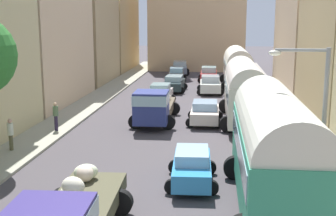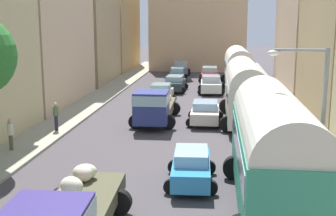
# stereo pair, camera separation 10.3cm
# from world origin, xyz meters

# --- Properties ---
(ground_plane) EXTENTS (154.00, 154.00, 0.00)m
(ground_plane) POSITION_xyz_m (0.00, 27.00, 0.00)
(ground_plane) COLOR #464145
(sidewalk_left) EXTENTS (2.50, 70.00, 0.14)m
(sidewalk_left) POSITION_xyz_m (-7.25, 27.00, 0.07)
(sidewalk_left) COLOR #9F9D88
(sidewalk_left) RESTS_ON ground
(sidewalk_right) EXTENTS (2.50, 70.00, 0.14)m
(sidewalk_right) POSITION_xyz_m (7.25, 27.00, 0.07)
(sidewalk_right) COLOR gray
(sidewalk_right) RESTS_ON ground
(building_left_2) EXTENTS (5.35, 12.25, 10.00)m
(building_left_2) POSITION_xyz_m (-11.17, 27.89, 5.00)
(building_left_2) COLOR beige
(building_left_2) RESTS_ON ground
(building_left_3) EXTENTS (6.03, 10.12, 12.85)m
(building_left_3) POSITION_xyz_m (-11.24, 40.04, 6.45)
(building_left_3) COLOR tan
(building_left_3) RESTS_ON ground
(building_left_4) EXTENTS (4.33, 12.49, 9.16)m
(building_left_4) POSITION_xyz_m (-10.67, 51.95, 4.58)
(building_left_4) COLOR tan
(building_left_4) RESTS_ON ground
(building_right_3) EXTENTS (5.80, 13.42, 8.80)m
(building_right_3) POSITION_xyz_m (11.40, 35.27, 4.40)
(building_right_3) COLOR tan
(building_right_3) RESTS_ON ground
(distant_church) EXTENTS (12.21, 7.66, 19.83)m
(distant_church) POSITION_xyz_m (0.00, 53.94, 6.29)
(distant_church) COLOR tan
(distant_church) RESTS_ON ground
(parked_bus_0) EXTENTS (3.41, 9.43, 4.24)m
(parked_bus_0) POSITION_xyz_m (4.78, 9.11, 2.34)
(parked_bus_0) COLOR #32926F
(parked_bus_0) RESTS_ON ground
(parked_bus_1) EXTENTS (3.25, 9.19, 3.97)m
(parked_bus_1) POSITION_xyz_m (4.50, 22.94, 2.20)
(parked_bus_1) COLOR beige
(parked_bus_1) RESTS_ON ground
(parked_bus_2) EXTENTS (3.39, 8.66, 3.89)m
(parked_bus_2) POSITION_xyz_m (4.66, 37.95, 2.13)
(parked_bus_2) COLOR silver
(parked_bus_2) RESTS_ON ground
(cargo_truck_1) EXTENTS (2.97, 7.18, 2.37)m
(cargo_truck_1) POSITION_xyz_m (-1.20, 21.58, 1.23)
(cargo_truck_1) COLOR navy
(cargo_truck_1) RESTS_ON ground
(car_0) EXTENTS (2.23, 3.65, 1.63)m
(car_0) POSITION_xyz_m (-1.68, 28.48, 0.81)
(car_0) COLOR silver
(car_0) RESTS_ON ground
(car_1) EXTENTS (2.34, 4.23, 1.46)m
(car_1) POSITION_xyz_m (-1.22, 34.98, 0.75)
(car_1) COLOR #1C2B2B
(car_1) RESTS_ON ground
(car_2) EXTENTS (2.26, 4.15, 1.54)m
(car_2) POSITION_xyz_m (-1.59, 41.37, 0.78)
(car_2) COLOR #292B2A
(car_2) RESTS_ON ground
(car_3) EXTENTS (2.49, 4.17, 1.61)m
(car_3) POSITION_xyz_m (-1.76, 47.72, 0.80)
(car_3) COLOR slate
(car_3) RESTS_ON ground
(car_4) EXTENTS (2.21, 3.95, 1.44)m
(car_4) POSITION_xyz_m (1.78, 11.29, 0.73)
(car_4) COLOR #338DCD
(car_4) RESTS_ON ground
(car_5) EXTENTS (2.35, 3.77, 1.46)m
(car_5) POSITION_xyz_m (2.00, 22.21, 0.74)
(car_5) COLOR beige
(car_5) RESTS_ON ground
(car_6) EXTENTS (2.47, 3.91, 1.61)m
(car_6) POSITION_xyz_m (2.12, 34.23, 0.80)
(car_6) COLOR silver
(car_6) RESTS_ON ground
(car_7) EXTENTS (2.33, 4.24, 1.57)m
(car_7) POSITION_xyz_m (1.82, 42.05, 0.79)
(car_7) COLOR #B52C2D
(car_7) RESTS_ON ground
(pedestrian_1) EXTENTS (0.34, 0.34, 1.83)m
(pedestrian_1) POSITION_xyz_m (-6.72, 18.85, 1.06)
(pedestrian_1) COLOR #2D233C
(pedestrian_1) RESTS_ON ground
(pedestrian_2) EXTENTS (0.43, 0.43, 1.76)m
(pedestrian_2) POSITION_xyz_m (-7.55, 14.65, 1.02)
(pedestrian_2) COLOR brown
(pedestrian_2) RESTS_ON ground
(streetlamp_near) EXTENTS (2.10, 0.28, 5.73)m
(streetlamp_near) POSITION_xyz_m (6.17, 9.54, 3.53)
(streetlamp_near) COLOR gray
(streetlamp_near) RESTS_ON ground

